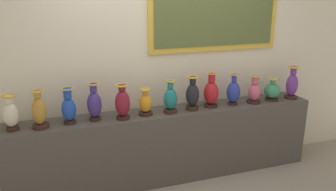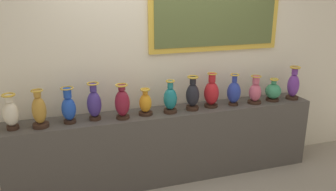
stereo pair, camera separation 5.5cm
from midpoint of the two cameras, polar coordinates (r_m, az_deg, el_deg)
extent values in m
plane|color=gray|center=(4.13, -0.39, -13.59)|extent=(12.25, 12.25, 0.00)
cube|color=#4C4742|center=(3.93, -0.41, -8.37)|extent=(3.51, 0.40, 0.84)
cube|color=beige|center=(3.83, -1.68, 9.14)|extent=(6.25, 0.10, 3.16)
cube|color=gold|center=(3.97, 7.68, 13.72)|extent=(1.60, 0.03, 0.87)
cube|color=#535F32|center=(3.96, 7.80, 13.70)|extent=(1.48, 0.01, 0.75)
cylinder|color=#382319|center=(3.61, -25.15, -5.02)|extent=(0.12, 0.12, 0.04)
ellipsoid|color=beige|center=(3.56, -25.44, -2.94)|extent=(0.15, 0.15, 0.24)
cylinder|color=beige|center=(3.51, -25.76, -0.57)|extent=(0.07, 0.07, 0.07)
torus|color=gold|center=(3.50, -25.84, -0.04)|extent=(0.13, 0.13, 0.02)
cylinder|color=#382319|center=(3.55, -21.09, -4.80)|extent=(0.16, 0.16, 0.04)
ellipsoid|color=#B27F2D|center=(3.50, -21.37, -2.43)|extent=(0.14, 0.14, 0.27)
cylinder|color=#B27F2D|center=(3.45, -21.67, 0.19)|extent=(0.07, 0.07, 0.06)
torus|color=gold|center=(3.44, -21.73, 0.69)|extent=(0.12, 0.12, 0.01)
cylinder|color=#382319|center=(3.58, -16.66, -4.28)|extent=(0.12, 0.12, 0.03)
ellipsoid|color=#1E47B2|center=(3.53, -16.84, -2.26)|extent=(0.14, 0.14, 0.24)
cylinder|color=#1E47B2|center=(3.48, -17.08, 0.35)|extent=(0.08, 0.08, 0.10)
torus|color=gold|center=(3.47, -17.15, 1.12)|extent=(0.13, 0.13, 0.01)
cylinder|color=#382319|center=(3.60, -12.61, -3.79)|extent=(0.12, 0.12, 0.03)
ellipsoid|color=#3F2D7F|center=(3.55, -12.77, -1.49)|extent=(0.15, 0.15, 0.27)
cylinder|color=#3F2D7F|center=(3.50, -12.97, 1.26)|extent=(0.07, 0.07, 0.08)
torus|color=gold|center=(3.49, -13.01, 1.92)|extent=(0.13, 0.13, 0.02)
cylinder|color=#382319|center=(3.58, -8.03, -3.66)|extent=(0.14, 0.14, 0.03)
ellipsoid|color=maroon|center=(3.53, -8.13, -1.30)|extent=(0.16, 0.16, 0.28)
cylinder|color=maroon|center=(3.48, -8.25, 1.31)|extent=(0.07, 0.07, 0.05)
torus|color=gold|center=(3.47, -8.27, 1.73)|extent=(0.13, 0.13, 0.02)
cylinder|color=#382319|center=(3.67, -4.21, -3.02)|extent=(0.15, 0.15, 0.03)
ellipsoid|color=orange|center=(3.63, -4.25, -1.29)|extent=(0.13, 0.13, 0.20)
cylinder|color=orange|center=(3.59, -4.29, 0.61)|extent=(0.06, 0.06, 0.05)
torus|color=gold|center=(3.59, -4.30, 1.00)|extent=(0.11, 0.11, 0.02)
cylinder|color=#382319|center=(3.72, -0.04, -2.59)|extent=(0.15, 0.15, 0.04)
ellipsoid|color=#19727A|center=(3.68, -0.04, -0.55)|extent=(0.15, 0.15, 0.24)
cylinder|color=#19727A|center=(3.63, -0.04, 1.85)|extent=(0.06, 0.06, 0.08)
torus|color=gold|center=(3.62, -0.04, 2.45)|extent=(0.10, 0.10, 0.02)
cylinder|color=#382319|center=(3.82, 3.69, -2.07)|extent=(0.14, 0.14, 0.04)
ellipsoid|color=black|center=(3.77, 3.74, 0.08)|extent=(0.15, 0.15, 0.26)
cylinder|color=black|center=(3.73, 3.79, 2.56)|extent=(0.07, 0.07, 0.08)
torus|color=gold|center=(3.72, 3.80, 3.16)|extent=(0.13, 0.13, 0.02)
cylinder|color=#382319|center=(3.95, 6.82, -1.64)|extent=(0.16, 0.16, 0.03)
ellipsoid|color=red|center=(3.90, 6.90, 0.42)|extent=(0.17, 0.17, 0.27)
cylinder|color=red|center=(3.85, 6.99, 3.02)|extent=(0.08, 0.08, 0.10)
torus|color=gold|center=(3.84, 7.02, 3.72)|extent=(0.11, 0.11, 0.01)
cylinder|color=#382319|center=(4.05, 10.49, -1.31)|extent=(0.11, 0.11, 0.03)
ellipsoid|color=#263899|center=(4.00, 10.59, 0.57)|extent=(0.16, 0.16, 0.25)
cylinder|color=#263899|center=(3.96, 10.73, 2.90)|extent=(0.06, 0.06, 0.09)
torus|color=gold|center=(3.95, 10.76, 3.51)|extent=(0.11, 0.11, 0.02)
cylinder|color=#382319|center=(4.17, 13.89, -1.00)|extent=(0.16, 0.16, 0.03)
ellipsoid|color=#CC5972|center=(4.13, 14.01, 0.59)|extent=(0.14, 0.14, 0.21)
cylinder|color=#CC5972|center=(4.09, 14.16, 2.61)|extent=(0.08, 0.08, 0.09)
torus|color=gold|center=(4.08, 14.21, 3.22)|extent=(0.12, 0.12, 0.01)
cylinder|color=#382319|center=(4.32, 16.71, -0.56)|extent=(0.15, 0.15, 0.03)
ellipsoid|color=#388C60|center=(4.29, 16.83, 0.79)|extent=(0.19, 0.19, 0.18)
cylinder|color=#388C60|center=(4.26, 16.97, 2.32)|extent=(0.06, 0.06, 0.06)
torus|color=gold|center=(4.26, 17.01, 2.69)|extent=(0.11, 0.11, 0.02)
cylinder|color=#382319|center=(4.47, 19.67, -0.22)|extent=(0.15, 0.15, 0.03)
ellipsoid|color=#6B3393|center=(4.43, 19.87, 1.69)|extent=(0.14, 0.14, 0.28)
cylinder|color=#6B3393|center=(4.39, 20.12, 4.00)|extent=(0.07, 0.07, 0.09)
torus|color=gold|center=(4.38, 20.18, 4.56)|extent=(0.13, 0.13, 0.02)
camera|label=1|loc=(0.03, -90.43, -0.13)|focal=36.07mm
camera|label=2|loc=(0.03, 89.57, 0.13)|focal=36.07mm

